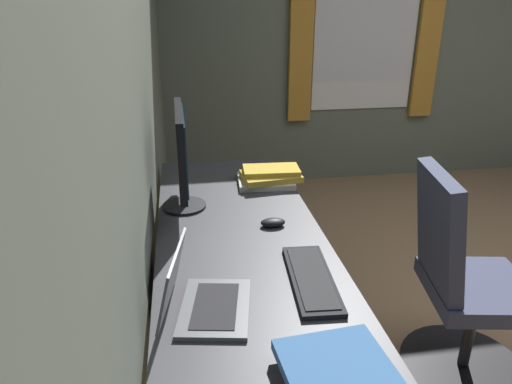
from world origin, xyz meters
The scene contains 15 objects.
wall_back centered at (0.00, 2.06, 1.30)m, with size 5.31×0.10×2.60m, color slate.
wall_right centered at (2.41, 0.00, 1.30)m, with size 0.10×4.61×2.60m, color slate.
window_panel centered at (2.35, 0.25, 1.34)m, with size 0.02×0.91×1.34m, color white.
curtain_near centered at (2.32, -0.33, 1.34)m, with size 0.05×0.20×1.50m, color gold.
curtain_far centered at (2.32, 0.82, 1.34)m, with size 0.05×0.20×1.50m, color gold.
desk centered at (-0.13, 1.65, 0.66)m, with size 2.05×0.67×0.73m.
drawer_pedestal centered at (-0.22, 1.68, 0.35)m, with size 0.40×0.51×0.69m.
monitor_primary centered at (0.27, 1.87, 0.99)m, with size 0.51×0.20×0.46m.
laptop_leftmost centered at (-0.51, 1.84, 0.78)m, with size 0.34×0.31×0.21m.
keyboard_main centered at (-0.42, 1.45, 0.74)m, with size 0.43×0.17×0.02m.
mouse_main centered at (0.72, 1.47, 0.75)m, with size 0.06×0.10×0.03m, color black.
mouse_spare centered at (0.01, 1.50, 0.75)m, with size 0.06×0.10×0.03m, color black.
book_stack_near centered at (0.49, 1.43, 0.77)m, with size 0.25×0.33×0.08m.
book_stack_far centered at (-0.86, 1.52, 0.76)m, with size 0.25×0.29×0.06m.
office_chair centered at (-0.19, 0.71, 0.46)m, with size 0.56×0.58×0.97m.
Camera 1 is at (-1.74, 1.86, 1.63)m, focal length 33.19 mm.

